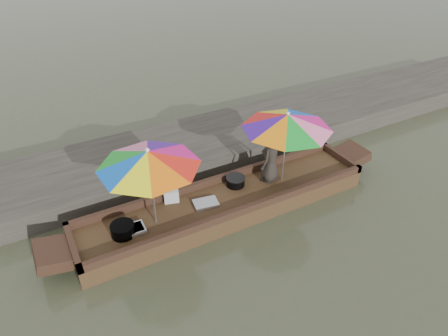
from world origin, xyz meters
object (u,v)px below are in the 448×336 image
umbrella_bow (152,187)px  umbrella_stern (285,148)px  boat_hull (226,205)px  tray_scallop (206,203)px  tray_crayfish (132,230)px  cooking_pot (123,230)px  supply_bag (171,195)px  vendor (271,156)px  charcoal_grill (235,182)px

umbrella_bow → umbrella_stern: 2.76m
boat_hull → umbrella_stern: size_ratio=3.35×
tray_scallop → umbrella_stern: 1.91m
tray_crayfish → umbrella_bow: (0.47, 0.06, 0.73)m
cooking_pot → supply_bag: size_ratio=1.48×
vendor → supply_bag: bearing=-39.9°
boat_hull → cooking_pot: bearing=-179.0°
umbrella_bow → umbrella_stern: same height
charcoal_grill → vendor: 0.88m
boat_hull → charcoal_grill: size_ratio=15.86×
cooking_pot → supply_bag: bearing=23.9°
tray_crayfish → umbrella_stern: size_ratio=0.26×
tray_scallop → vendor: 1.63m
cooking_pot → vendor: vendor is taller
charcoal_grill → supply_bag: bearing=173.2°
cooking_pot → vendor: (3.16, 0.17, 0.45)m
tray_crayfish → charcoal_grill: charcoal_grill is taller
boat_hull → vendor: (1.09, 0.13, 0.74)m
boat_hull → tray_crayfish: tray_crayfish is taller
boat_hull → umbrella_stern: 1.62m
tray_scallop → boat_hull: bearing=-2.0°
cooking_pot → vendor: 3.20m
charcoal_grill → vendor: size_ratio=0.33×
tray_crayfish → umbrella_stern: umbrella_stern is taller
charcoal_grill → supply_bag: 1.35m
tray_scallop → charcoal_grill: bearing=18.7°
cooking_pot → umbrella_stern: bearing=0.6°
tray_scallop → tray_crayfish: bearing=-177.1°
tray_crayfish → supply_bag: size_ratio=1.65×
boat_hull → umbrella_stern: (1.31, 0.00, 0.95)m
tray_scallop → vendor: (1.53, 0.12, 0.53)m
tray_crayfish → boat_hull: bearing=1.7°
charcoal_grill → umbrella_bow: (-1.82, -0.29, 0.69)m
cooking_pot → umbrella_stern: size_ratio=0.24×
cooking_pot → tray_crayfish: 0.16m
charcoal_grill → umbrella_bow: bearing=-170.9°
cooking_pot → umbrella_bow: size_ratio=0.24×
tray_crayfish → tray_scallop: bearing=2.9°
charcoal_grill → vendor: vendor is taller
cooking_pot → tray_scallop: (1.63, 0.05, -0.08)m
tray_crayfish → supply_bag: (0.96, 0.51, 0.09)m
supply_bag → vendor: vendor is taller
cooking_pot → umbrella_bow: (0.62, 0.04, 0.67)m
tray_crayfish → tray_scallop: (1.48, 0.07, -0.01)m
supply_bag → charcoal_grill: bearing=-6.8°
charcoal_grill → tray_crayfish: bearing=-171.3°
cooking_pot → supply_bag: 1.20m
vendor → umbrella_stern: (0.22, -0.13, 0.21)m
cooking_pot → vendor: bearing=3.1°
supply_bag → boat_hull: bearing=-24.9°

